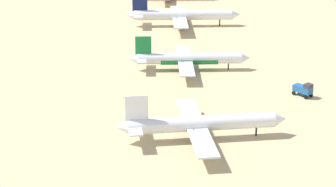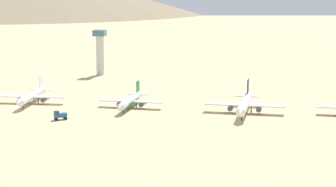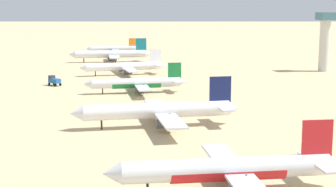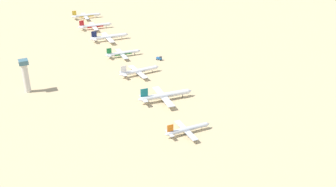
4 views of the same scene
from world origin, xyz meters
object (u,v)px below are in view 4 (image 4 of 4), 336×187
object	(u,v)px
parked_jet_3	(123,53)
control_tower	(25,74)
parked_jet_2	(139,71)
parked_jet_6	(86,16)
parked_jet_4	(109,37)
service_truck	(159,58)
parked_jet_0	(187,129)
parked_jet_5	(95,26)
parked_jet_1	(165,95)

from	to	relation	value
parked_jet_3	control_tower	xyz separation A→B (m)	(-95.69, -42.00, 11.98)
parked_jet_2	parked_jet_3	bearing A→B (deg)	87.72
parked_jet_6	control_tower	distance (m)	215.38
parked_jet_4	parked_jet_6	bearing A→B (deg)	89.99
parked_jet_2	parked_jet_4	world-z (taller)	parked_jet_4
parked_jet_2	parked_jet_4	size ratio (longest dim) A/B	0.89
parked_jet_2	service_truck	distance (m)	39.61
parked_jet_0	parked_jet_4	distance (m)	205.80
parked_jet_0	parked_jet_5	xyz separation A→B (m)	(8.61, 253.46, 0.65)
parked_jet_6	service_truck	size ratio (longest dim) A/B	7.02
parked_jet_2	parked_jet_0	bearing A→B (deg)	-93.53
parked_jet_1	parked_jet_2	distance (m)	54.54
parked_jet_1	parked_jet_4	world-z (taller)	parked_jet_1
parked_jet_2	parked_jet_5	bearing A→B (deg)	89.17
parked_jet_1	parked_jet_4	xyz separation A→B (m)	(4.31, 155.50, -0.09)
control_tower	parked_jet_3	bearing A→B (deg)	23.70
parked_jet_2	parked_jet_1	bearing A→B (deg)	-89.94
control_tower	parked_jet_4	bearing A→B (deg)	43.89
parked_jet_5	parked_jet_6	size ratio (longest dim) A/B	1.04
parked_jet_2	control_tower	bearing A→B (deg)	176.01
parked_jet_3	parked_jet_5	world-z (taller)	parked_jet_5
parked_jet_6	parked_jet_4	bearing A→B (deg)	-90.01
parked_jet_4	parked_jet_6	distance (m)	96.95
parked_jet_1	control_tower	xyz separation A→B (m)	(-93.82, 61.09, 11.15)
parked_jet_6	control_tower	xyz separation A→B (m)	(-98.15, -191.36, 11.72)
parked_jet_5	control_tower	xyz separation A→B (m)	(-95.92, -142.36, 11.57)
service_truck	parked_jet_4	bearing A→B (deg)	109.16
parked_jet_3	control_tower	world-z (taller)	control_tower
parked_jet_0	parked_jet_5	bearing A→B (deg)	88.05
parked_jet_0	parked_jet_1	world-z (taller)	parked_jet_1
parked_jet_0	parked_jet_1	size ratio (longest dim) A/B	0.75
parked_jet_3	parked_jet_5	xyz separation A→B (m)	(0.23, 100.37, 0.41)
parked_jet_5	parked_jet_0	bearing A→B (deg)	-91.95
parked_jet_1	parked_jet_6	size ratio (longest dim) A/B	1.14
service_truck	parked_jet_5	bearing A→B (deg)	103.01
service_truck	control_tower	xyz separation A→B (m)	(-124.59, -18.27, 13.43)
parked_jet_2	service_truck	xyz separation A→B (m)	(30.83, 24.82, -1.73)
parked_jet_1	parked_jet_3	xyz separation A→B (m)	(1.87, 103.08, -0.83)
parked_jet_3	parked_jet_6	distance (m)	149.38
parked_jet_2	parked_jet_6	world-z (taller)	parked_jet_6
parked_jet_0	parked_jet_5	size ratio (longest dim) A/B	0.82
parked_jet_3	service_truck	bearing A→B (deg)	-39.38
parked_jet_5	parked_jet_6	bearing A→B (deg)	87.39
parked_jet_4	parked_jet_5	xyz separation A→B (m)	(-2.21, 47.95, -0.32)
parked_jet_0	parked_jet_3	distance (m)	153.32
parked_jet_1	parked_jet_2	world-z (taller)	parked_jet_1
parked_jet_1	parked_jet_3	size ratio (longest dim) A/B	1.22
parked_jet_4	control_tower	bearing A→B (deg)	-136.11
parked_jet_5	parked_jet_1	bearing A→B (deg)	-90.59
service_truck	control_tower	world-z (taller)	control_tower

